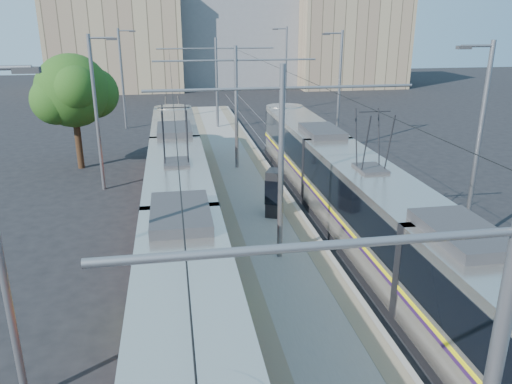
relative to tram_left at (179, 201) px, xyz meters
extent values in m
cube|color=gray|center=(3.60, 6.28, -1.56)|extent=(4.00, 50.00, 0.30)
cube|color=gray|center=(2.15, 6.28, -1.40)|extent=(0.70, 50.00, 0.01)
cube|color=gray|center=(5.05, 6.28, -1.40)|extent=(0.70, 50.00, 0.01)
cube|color=gray|center=(-0.72, 6.28, -1.69)|extent=(0.07, 70.00, 0.03)
cube|color=gray|center=(0.72, 6.28, -1.69)|extent=(0.07, 70.00, 0.03)
cube|color=gray|center=(6.48, 6.28, -1.69)|extent=(0.07, 70.00, 0.03)
cube|color=gray|center=(7.92, 6.28, -1.69)|extent=(0.07, 70.00, 0.03)
cube|color=black|center=(0.00, 0.00, -1.51)|extent=(2.30, 28.41, 0.40)
cube|color=beige|center=(0.00, 0.00, 0.14)|extent=(2.40, 26.81, 2.90)
cube|color=black|center=(0.00, 0.00, 0.64)|extent=(2.43, 26.81, 1.30)
cube|color=#FFA20D|center=(0.00, 0.00, -0.26)|extent=(2.43, 26.81, 0.12)
cube|color=#B6250A|center=(0.00, 0.00, -0.76)|extent=(2.42, 26.81, 1.10)
cube|color=#2D2D30|center=(0.00, 0.00, 1.74)|extent=(1.68, 3.00, 0.30)
cube|color=black|center=(7.20, -2.09, -1.51)|extent=(2.30, 31.00, 0.40)
cube|color=#B7B0A8|center=(7.20, -2.09, 0.14)|extent=(2.40, 29.40, 2.90)
cube|color=black|center=(7.20, -2.09, 0.64)|extent=(2.43, 29.40, 1.30)
cube|color=#FFF00D|center=(7.20, -2.09, -0.26)|extent=(2.43, 29.40, 0.12)
cube|color=#2C1344|center=(7.20, -2.09, -0.41)|extent=(2.43, 29.40, 0.10)
cube|color=#2D2D30|center=(7.20, -2.09, 1.74)|extent=(1.68, 3.00, 0.30)
cylinder|color=slate|center=(3.60, -2.72, 2.09)|extent=(0.20, 0.20, 7.00)
cylinder|color=slate|center=(3.60, -2.72, 4.79)|extent=(9.20, 0.10, 0.10)
cylinder|color=slate|center=(3.60, 9.28, 2.09)|extent=(0.20, 0.20, 7.00)
cylinder|color=slate|center=(3.60, 9.28, 4.79)|extent=(9.20, 0.10, 0.10)
cylinder|color=slate|center=(3.60, 21.28, 2.09)|extent=(0.20, 0.20, 7.00)
cylinder|color=slate|center=(3.60, 21.28, 4.79)|extent=(9.20, 0.10, 0.10)
cylinder|color=black|center=(0.00, 6.28, 3.84)|extent=(0.02, 70.00, 0.02)
cylinder|color=black|center=(7.20, 6.28, 3.84)|extent=(0.02, 70.00, 0.02)
cube|color=#2D2D30|center=(-2.80, -8.72, 6.04)|extent=(0.50, 0.22, 0.12)
cylinder|color=slate|center=(-3.90, 7.28, 2.29)|extent=(0.18, 0.18, 8.00)
cube|color=#2D2D30|center=(-2.80, 7.28, 6.04)|extent=(0.50, 0.22, 0.12)
cylinder|color=slate|center=(-3.90, 23.28, 2.29)|extent=(0.18, 0.18, 8.00)
cube|color=#2D2D30|center=(-2.80, 23.28, 6.04)|extent=(0.50, 0.22, 0.12)
cylinder|color=slate|center=(11.10, -2.72, 2.29)|extent=(0.18, 0.18, 8.00)
cube|color=#2D2D30|center=(10.00, -2.72, 6.04)|extent=(0.50, 0.22, 0.12)
cylinder|color=slate|center=(11.10, 13.28, 2.29)|extent=(0.18, 0.18, 8.00)
cube|color=#2D2D30|center=(10.00, 13.28, 6.04)|extent=(0.50, 0.22, 0.12)
cylinder|color=slate|center=(11.10, 29.28, 2.29)|extent=(0.18, 0.18, 8.00)
cube|color=#2D2D30|center=(10.00, 29.28, 6.04)|extent=(0.50, 0.22, 0.12)
cube|color=black|center=(4.19, 1.37, -0.36)|extent=(0.87, 1.06, 2.10)
cube|color=black|center=(4.19, 1.37, -0.22)|extent=(0.92, 1.11, 1.10)
cylinder|color=#382314|center=(-5.75, 11.71, -0.29)|extent=(0.39, 0.39, 2.84)
sphere|color=#1E4112|center=(-5.75, 11.71, 3.00)|extent=(4.26, 4.26, 4.26)
sphere|color=#1E4112|center=(-4.68, 12.42, 2.73)|extent=(3.02, 3.02, 3.02)
cube|color=gray|center=(-6.40, 49.28, 4.37)|extent=(16.00, 12.00, 12.17)
cube|color=gray|center=(9.60, 53.28, 5.75)|extent=(18.00, 14.00, 14.92)
cube|color=gray|center=(23.60, 47.28, 4.22)|extent=(14.00, 10.00, 11.86)
camera|label=1|loc=(-0.09, -19.16, 6.98)|focal=35.00mm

